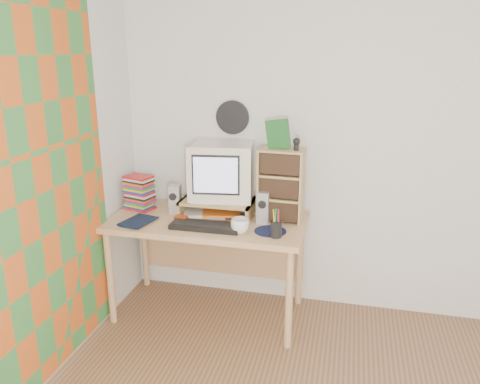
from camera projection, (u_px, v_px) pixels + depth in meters
The scene contains 19 objects.
back_wall at pixel (361, 147), 3.30m from camera, with size 3.50×3.50×0.00m, color white.
curtain at pixel (36, 196), 2.53m from camera, with size 2.20×2.20×0.00m, color #CB581C.
wall_disc at pixel (232, 117), 3.44m from camera, with size 0.25×0.25×0.02m, color black.
desk at pixel (210, 233), 3.43m from camera, with size 1.40×0.70×0.75m.
monitor_riser at pixel (218, 203), 3.39m from camera, with size 0.52×0.30×0.12m.
crt_monitor at pixel (222, 171), 3.36m from camera, with size 0.42×0.42×0.40m, color silver.
speaker_left at pixel (175, 199), 3.42m from camera, with size 0.08×0.08×0.22m, color #B5B6BA.
speaker_right at pixel (263, 207), 3.24m from camera, with size 0.08×0.08×0.22m, color #B5B6BA.
keyboard at pixel (206, 226), 3.16m from camera, with size 0.48×0.16×0.03m, color black.
dvd_stack at pixel (139, 192), 3.50m from camera, with size 0.19×0.14×0.28m, color brown, non-canonical shape.
cd_rack at pixel (281, 185), 3.24m from camera, with size 0.31×0.16×0.51m, color tan.
mug at pixel (240, 226), 3.08m from camera, with size 0.12×0.12×0.10m, color white.
diary at pixel (128, 218), 3.30m from camera, with size 0.22×0.16×0.04m, color #0D1933.
mousepad at pixel (270, 231), 3.11m from camera, with size 0.22×0.22×0.00m, color #0F1A34.
pen_cup at pixel (276, 227), 3.00m from camera, with size 0.07×0.07×0.15m, color black, non-canonical shape.
papers at pixel (211, 212), 3.41m from camera, with size 0.30×0.22×0.04m, color silver, non-canonical shape.
red_box at pixel (181, 219), 3.27m from camera, with size 0.09×0.05×0.04m, color #AE3512.
game_box at pixel (278, 134), 3.15m from camera, with size 0.15×0.03×0.20m, color #195820.
webcam at pixel (296, 144), 3.11m from camera, with size 0.05×0.05×0.08m, color black, non-canonical shape.
Camera 1 is at (-0.07, -1.61, 1.92)m, focal length 35.00 mm.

